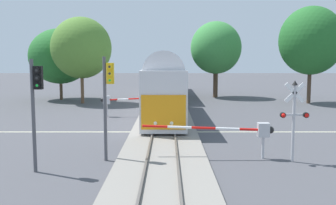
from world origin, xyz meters
The scene contains 13 objects.
ground_plane centered at (0.00, 0.00, 0.00)m, with size 220.00×220.00×0.00m, color #47474C.
road_centre_stripe centered at (0.00, 0.00, 0.00)m, with size 44.00×0.20×0.01m.
railway_track centered at (0.00, 0.00, 0.10)m, with size 4.40×80.00×0.32m.
commuter_train centered at (0.00, 16.82, 2.78)m, with size 3.04×41.39×5.16m.
crossing_gate_near centered at (4.20, -6.99, 1.42)m, with size 6.55×0.40×1.80m.
crossing_signal_mast centered at (6.28, -7.65, 2.40)m, with size 1.36×0.44×3.93m.
crossing_gate_far centered at (-4.48, 6.99, 1.41)m, with size 5.32×0.40×1.80m.
traffic_signal_near_left centered at (-5.41, -9.31, 3.32)m, with size 0.53×0.38×4.95m.
traffic_signal_median centered at (-2.62, -7.41, 3.40)m, with size 0.53×0.38×5.06m.
oak_behind_train centered at (-9.34, 17.07, 6.18)m, with size 6.67×6.67×9.58m.
elm_centre_background centered at (6.44, 23.88, 6.38)m, with size 6.50×6.50×9.75m.
maple_right_background centered at (16.05, 16.93, 6.96)m, with size 6.96×6.96×10.72m.
pine_left_background centered at (-12.81, 20.97, 5.28)m, with size 7.42×7.42×8.62m.
Camera 1 is at (0.28, -25.64, 4.94)m, focal length 40.87 mm.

